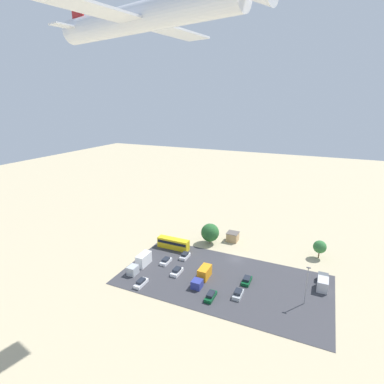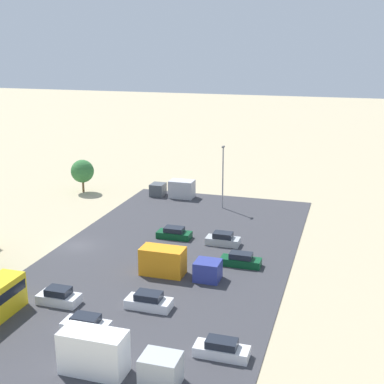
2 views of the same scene
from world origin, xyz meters
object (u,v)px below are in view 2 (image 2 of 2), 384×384
(parked_car_0, at_px, (222,349))
(parked_truck_1, at_px, (175,189))
(parked_car_2, at_px, (86,324))
(parked_car_3, at_px, (59,297))
(parked_car_1, at_px, (241,260))
(parked_car_6, at_px, (149,301))
(parked_car_4, at_px, (223,240))
(parked_truck_0, at_px, (175,264))
(parked_car_5, at_px, (174,233))
(parked_truck_2, at_px, (112,357))

(parked_car_0, xyz_separation_m, parked_truck_1, (-42.55, -18.34, 0.68))
(parked_car_2, relative_size, parked_car_3, 1.03)
(parked_car_0, bearing_deg, parked_truck_1, -156.68)
(parked_car_1, bearing_deg, parked_truck_1, 33.52)
(parked_car_3, bearing_deg, parked_car_6, -78.77)
(parked_car_3, height_order, parked_car_6, parked_car_3)
(parked_car_1, height_order, parked_car_2, parked_car_1)
(parked_car_4, distance_m, parked_truck_0, 10.82)
(parked_car_3, height_order, parked_truck_0, parked_truck_0)
(parked_car_5, height_order, parked_truck_1, parked_truck_1)
(parked_car_1, bearing_deg, parked_car_4, 31.36)
(parked_car_2, bearing_deg, parked_car_3, -127.71)
(parked_car_4, height_order, parked_car_6, parked_car_4)
(parked_car_6, distance_m, parked_truck_0, 7.69)
(parked_car_0, relative_size, parked_car_3, 1.09)
(parked_car_1, distance_m, parked_car_6, 13.88)
(parked_truck_2, bearing_deg, parked_car_6, -173.12)
(parked_car_4, distance_m, parked_car_6, 18.31)
(parked_car_4, bearing_deg, parked_car_5, 85.94)
(parked_car_0, distance_m, parked_truck_0, 16.07)
(parked_car_3, height_order, parked_truck_2, parked_truck_2)
(parked_car_4, bearing_deg, parked_car_2, 164.49)
(parked_car_4, xyz_separation_m, parked_truck_2, (28.92, -1.52, 0.90))
(parked_car_1, height_order, parked_truck_2, parked_truck_2)
(parked_car_4, relative_size, parked_car_5, 0.96)
(parked_car_5, bearing_deg, parked_car_0, -153.24)
(parked_car_0, relative_size, parked_truck_2, 0.47)
(parked_car_5, height_order, parked_car_6, parked_car_6)
(parked_car_1, bearing_deg, parked_truck_0, 127.01)
(parked_car_5, bearing_deg, parked_truck_2, -170.23)
(parked_car_3, xyz_separation_m, parked_truck_0, (-9.38, 8.74, 0.71))
(parked_truck_1, bearing_deg, parked_car_0, -156.68)
(parked_car_0, distance_m, parked_truck_1, 46.34)
(parked_car_0, xyz_separation_m, parked_car_2, (-0.41, -12.33, -0.03))
(parked_truck_1, bearing_deg, parked_car_6, -165.11)
(parked_car_2, bearing_deg, parked_car_1, 150.67)
(parked_truck_0, distance_m, parked_truck_1, 30.57)
(parked_car_1, relative_size, parked_truck_2, 0.48)
(parked_car_2, bearing_deg, parked_truck_2, 43.55)
(parked_truck_0, bearing_deg, parked_car_6, -0.64)
(parked_car_5, relative_size, parked_truck_1, 0.61)
(parked_car_2, relative_size, parked_truck_0, 0.48)
(parked_car_0, xyz_separation_m, parked_car_5, (-24.50, -12.36, -0.02))
(parked_car_2, bearing_deg, parked_car_6, 146.02)
(parked_car_0, bearing_deg, parked_truck_0, -147.93)
(parked_car_5, xyz_separation_m, parked_truck_1, (-18.05, -5.98, 0.70))
(parked_car_6, bearing_deg, parked_car_4, -8.89)
(parked_truck_1, xyz_separation_m, parked_truck_2, (47.43, 11.04, 0.26))
(parked_car_4, bearing_deg, parked_car_3, 149.91)
(parked_car_2, relative_size, parked_car_4, 1.01)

